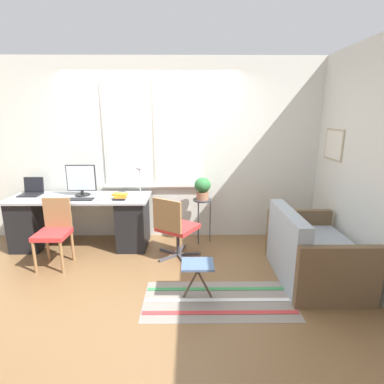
% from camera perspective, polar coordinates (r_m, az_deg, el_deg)
% --- Properties ---
extents(ground_plane, '(14.00, 14.00, 0.00)m').
position_cam_1_polar(ground_plane, '(4.27, -8.21, -11.87)').
color(ground_plane, brown).
extents(wall_back_with_window, '(9.00, 0.12, 2.70)m').
position_cam_1_polar(wall_back_with_window, '(4.61, -7.58, 7.78)').
color(wall_back_with_window, silver).
rests_on(wall_back_with_window, ground_plane).
extents(wall_right_with_picture, '(0.08, 9.00, 2.70)m').
position_cam_1_polar(wall_right_with_picture, '(4.31, 26.98, 5.78)').
color(wall_right_with_picture, silver).
rests_on(wall_right_with_picture, ground_plane).
extents(desk, '(1.98, 0.67, 0.75)m').
position_cam_1_polar(desk, '(4.66, -20.26, -5.02)').
color(desk, '#9EA3A8').
rests_on(desk, ground_plane).
extents(laptop, '(0.29, 0.26, 0.24)m').
position_cam_1_polar(laptop, '(4.96, -28.22, 0.16)').
color(laptop, black).
rests_on(laptop, desk).
extents(monitor, '(0.42, 0.21, 0.45)m').
position_cam_1_polar(monitor, '(4.58, -20.34, 2.08)').
color(monitor, black).
rests_on(monitor, desk).
extents(keyboard, '(0.44, 0.13, 0.02)m').
position_cam_1_polar(keyboard, '(4.40, -21.02, -1.30)').
color(keyboard, black).
rests_on(keyboard, desk).
extents(mouse, '(0.04, 0.06, 0.03)m').
position_cam_1_polar(mouse, '(4.29, -17.47, -1.29)').
color(mouse, silver).
rests_on(mouse, desk).
extents(desk_lamp, '(0.12, 0.12, 0.43)m').
position_cam_1_polar(desk_lamp, '(4.39, -9.97, 3.13)').
color(desk_lamp, '#ADADB2').
rests_on(desk_lamp, desk).
extents(book_stack, '(0.22, 0.16, 0.08)m').
position_cam_1_polar(book_stack, '(4.25, -13.53, -0.83)').
color(book_stack, black).
rests_on(book_stack, desk).
extents(desk_chair_wooden, '(0.40, 0.41, 0.86)m').
position_cam_1_polar(desk_chair_wooden, '(4.20, -24.78, -6.63)').
color(desk_chair_wooden, olive).
rests_on(desk_chair_wooden, ground_plane).
extents(office_chair_swivel, '(0.63, 0.64, 0.86)m').
position_cam_1_polar(office_chair_swivel, '(4.01, -3.31, -6.59)').
color(office_chair_swivel, '#47474C').
rests_on(office_chair_swivel, ground_plane).
extents(couch_loveseat, '(0.84, 1.23, 0.83)m').
position_cam_1_polar(couch_loveseat, '(3.85, 21.81, -11.06)').
color(couch_loveseat, '#9EA8B2').
rests_on(couch_loveseat, ground_plane).
extents(plant_stand, '(0.28, 0.28, 0.67)m').
position_cam_1_polar(plant_stand, '(4.46, 1.99, -2.35)').
color(plant_stand, '#333338').
rests_on(plant_stand, ground_plane).
extents(potted_plant, '(0.24, 0.24, 0.33)m').
position_cam_1_polar(potted_plant, '(4.39, 2.02, 0.87)').
color(potted_plant, '#9E6B4C').
rests_on(potted_plant, plant_stand).
extents(floor_rug_striped, '(1.57, 0.72, 0.01)m').
position_cam_1_polar(floor_rug_striped, '(3.34, 5.09, -19.83)').
color(floor_rug_striped, gray).
rests_on(floor_rug_striped, ground_plane).
extents(folding_stool, '(0.33, 0.28, 0.40)m').
position_cam_1_polar(folding_stool, '(3.21, 1.07, -14.14)').
color(folding_stool, slate).
rests_on(folding_stool, ground_plane).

